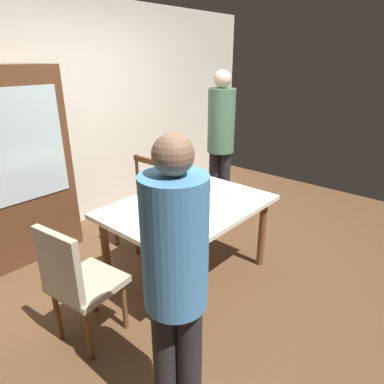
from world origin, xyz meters
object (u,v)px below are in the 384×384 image
plate_near_celebrant (177,227)px  china_cabinet (9,169)px  plate_near_guest (238,196)px  chair_spindle_back (138,205)px  plate_far_side (164,199)px  person_guest (221,138)px  birthday_cake (200,188)px  dining_table (188,213)px  person_celebrant (176,278)px  chair_upholstered (76,280)px

plate_near_celebrant → china_cabinet: size_ratio=0.12×
plate_near_guest → chair_spindle_back: (-0.31, 1.07, -0.30)m
plate_far_side → person_guest: person_guest is taller
plate_near_celebrant → china_cabinet: 1.86m
plate_far_side → chair_spindle_back: bearing=72.3°
plate_far_side → china_cabinet: china_cabinet is taller
birthday_cake → plate_far_side: (-0.35, 0.13, -0.04)m
chair_spindle_back → plate_far_side: bearing=-107.7°
dining_table → plate_far_side: 0.26m
plate_near_celebrant → plate_near_guest: size_ratio=1.00×
birthday_cake → plate_near_celebrant: (-0.68, -0.33, -0.04)m
dining_table → person_celebrant: bearing=-141.0°
dining_table → chair_upholstered: (-1.11, 0.05, -0.13)m
china_cabinet → plate_near_celebrant: bearing=-75.5°
chair_upholstered → china_cabinet: (0.25, 1.51, 0.42)m
plate_far_side → plate_near_guest: (0.50, -0.46, 0.00)m
plate_far_side → birthday_cake: bearing=-20.6°
birthday_cake → person_celebrant: person_celebrant is taller
birthday_cake → plate_near_celebrant: bearing=-154.0°
chair_upholstered → person_guest: (2.31, 0.50, 0.52)m
dining_table → chair_upholstered: 1.12m
chair_spindle_back → chair_upholstered: (-1.23, -0.79, 0.07)m
china_cabinet → plate_near_guest: bearing=-54.3°
person_celebrant → person_guest: person_guest is taller
plate_near_celebrant → plate_far_side: bearing=55.1°
plate_far_side → plate_near_guest: bearing=-42.7°
plate_near_celebrant → chair_upholstered: chair_upholstered is taller
plate_near_guest → person_celebrant: 1.63m
china_cabinet → birthday_cake: bearing=-52.0°
dining_table → plate_near_celebrant: bearing=-149.6°
chair_spindle_back → person_celebrant: 2.12m
plate_far_side → chair_spindle_back: (0.19, 0.60, -0.30)m
dining_table → plate_near_guest: size_ratio=6.53×
dining_table → chair_spindle_back: (0.12, 0.84, -0.20)m
plate_far_side → chair_spindle_back: chair_spindle_back is taller
chair_spindle_back → person_guest: size_ratio=0.52×
plate_near_guest → plate_far_side: bearing=137.3°
plate_near_guest → china_cabinet: china_cabinet is taller
birthday_cake → plate_near_guest: birthday_cake is taller
chair_spindle_back → person_guest: 1.27m
chair_upholstered → person_guest: 2.42m
chair_upholstered → person_guest: person_guest is taller
dining_table → chair_spindle_back: 0.87m
birthday_cake → china_cabinet: (-1.14, 1.46, 0.16)m
plate_near_celebrant → china_cabinet: china_cabinet is taller
birthday_cake → chair_upholstered: chair_upholstered is taller
dining_table → china_cabinet: (-0.86, 1.56, 0.29)m
plate_near_celebrant → person_celebrant: bearing=-136.7°
plate_far_side → person_guest: size_ratio=0.12×
chair_spindle_back → birthday_cake: bearing=-77.6°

